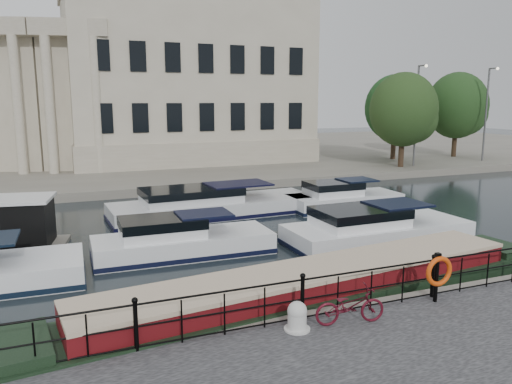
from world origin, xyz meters
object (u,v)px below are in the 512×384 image
bicycle (350,306)px  mooring_bollard (297,317)px  harbour_hut (24,226)px  life_ring_post (439,272)px  narrowboat (315,295)px

bicycle → mooring_bollard: (-1.33, 0.18, -0.13)m
mooring_bollard → harbour_hut: size_ratio=0.20×
life_ring_post → harbour_hut: bearing=132.7°
life_ring_post → harbour_hut: size_ratio=0.39×
life_ring_post → harbour_hut: harbour_hut is taller
bicycle → life_ring_post: life_ring_post is taller
narrowboat → mooring_bollard: bearing=-134.1°
life_ring_post → narrowboat: bearing=141.5°
narrowboat → harbour_hut: (-7.99, 9.41, 0.59)m
bicycle → narrowboat: bearing=2.3°
bicycle → mooring_bollard: size_ratio=2.48×
mooring_bollard → life_ring_post: size_ratio=0.52×
bicycle → mooring_bollard: bicycle is taller
bicycle → life_ring_post: (2.87, 0.22, 0.39)m
life_ring_post → harbour_hut: 15.59m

